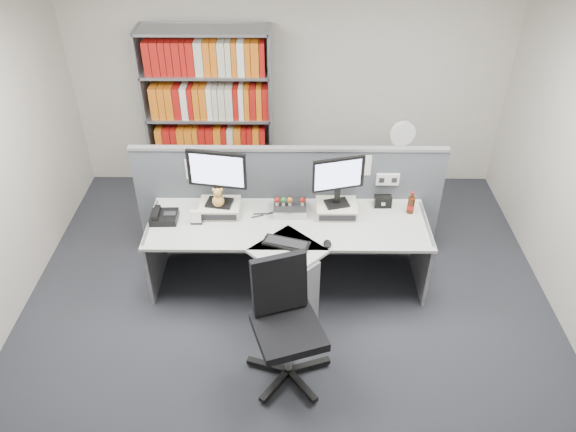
{
  "coord_description": "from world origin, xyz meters",
  "views": [
    {
      "loc": [
        0.04,
        -3.35,
        3.82
      ],
      "look_at": [
        0.0,
        0.65,
        0.92
      ],
      "focal_mm": 35.08,
      "sensor_mm": 36.0,
      "label": 1
    }
  ],
  "objects_px": {
    "desk": "(288,260)",
    "monitor_right": "(338,178)",
    "shelving_unit": "(210,119)",
    "cola_bottle": "(411,205)",
    "desktop_pc": "(290,208)",
    "desk_calendar": "(196,218)",
    "desk_phone": "(163,217)",
    "monitor_left": "(217,174)",
    "desk_fan": "(402,136)",
    "keyboard": "(286,243)",
    "mouse": "(327,244)",
    "office_chair": "(285,320)",
    "speaker": "(383,201)",
    "filing_cabinet": "(395,188)"
  },
  "relations": [
    {
      "from": "desk_calendar",
      "to": "desk_fan",
      "type": "relative_size",
      "value": 0.27
    },
    {
      "from": "desk",
      "to": "monitor_left",
      "type": "xyz_separation_m",
      "value": [
        -0.65,
        0.38,
        0.69
      ]
    },
    {
      "from": "monitor_right",
      "to": "cola_bottle",
      "type": "height_order",
      "value": "monitor_right"
    },
    {
      "from": "desk_phone",
      "to": "desk_calendar",
      "type": "distance_m",
      "value": 0.31
    },
    {
      "from": "mouse",
      "to": "office_chair",
      "type": "distance_m",
      "value": 0.84
    },
    {
      "from": "speaker",
      "to": "filing_cabinet",
      "type": "xyz_separation_m",
      "value": [
        0.3,
        0.9,
        -0.42
      ]
    },
    {
      "from": "mouse",
      "to": "desk_calendar",
      "type": "height_order",
      "value": "desk_calendar"
    },
    {
      "from": "desk",
      "to": "cola_bottle",
      "type": "xyz_separation_m",
      "value": [
        1.15,
        0.4,
        0.35
      ]
    },
    {
      "from": "desktop_pc",
      "to": "desk_calendar",
      "type": "bearing_deg",
      "value": -167.67
    },
    {
      "from": "monitor_left",
      "to": "mouse",
      "type": "height_order",
      "value": "monitor_left"
    },
    {
      "from": "mouse",
      "to": "desktop_pc",
      "type": "bearing_deg",
      "value": 122.66
    },
    {
      "from": "desk",
      "to": "monitor_right",
      "type": "height_order",
      "value": "monitor_right"
    },
    {
      "from": "monitor_left",
      "to": "office_chair",
      "type": "relative_size",
      "value": 0.52
    },
    {
      "from": "desk_calendar",
      "to": "shelving_unit",
      "type": "height_order",
      "value": "shelving_unit"
    },
    {
      "from": "desk_phone",
      "to": "speaker",
      "type": "bearing_deg",
      "value": 6.83
    },
    {
      "from": "monitor_right",
      "to": "shelving_unit",
      "type": "relative_size",
      "value": 0.25
    },
    {
      "from": "monitor_left",
      "to": "keyboard",
      "type": "bearing_deg",
      "value": -37.18
    },
    {
      "from": "monitor_right",
      "to": "desktop_pc",
      "type": "height_order",
      "value": "monitor_right"
    },
    {
      "from": "desktop_pc",
      "to": "speaker",
      "type": "bearing_deg",
      "value": 6.14
    },
    {
      "from": "monitor_left",
      "to": "shelving_unit",
      "type": "bearing_deg",
      "value": 99.84
    },
    {
      "from": "desk_phone",
      "to": "shelving_unit",
      "type": "distance_m",
      "value": 1.63
    },
    {
      "from": "speaker",
      "to": "desk_fan",
      "type": "xyz_separation_m",
      "value": [
        0.3,
        0.9,
        0.22
      ]
    },
    {
      "from": "desk_calendar",
      "to": "office_chair",
      "type": "relative_size",
      "value": 0.12
    },
    {
      "from": "monitor_left",
      "to": "desk_calendar",
      "type": "xyz_separation_m",
      "value": [
        -0.2,
        -0.16,
        -0.38
      ]
    },
    {
      "from": "desk_phone",
      "to": "desk_calendar",
      "type": "relative_size",
      "value": 1.91
    },
    {
      "from": "desk",
      "to": "desk_phone",
      "type": "bearing_deg",
      "value": 167.48
    },
    {
      "from": "monitor_left",
      "to": "monitor_right",
      "type": "relative_size",
      "value": 1.12
    },
    {
      "from": "monitor_right",
      "to": "speaker",
      "type": "bearing_deg",
      "value": 14.91
    },
    {
      "from": "desk",
      "to": "desk_fan",
      "type": "bearing_deg",
      "value": 49.38
    },
    {
      "from": "keyboard",
      "to": "cola_bottle",
      "type": "bearing_deg",
      "value": 23.02
    },
    {
      "from": "desk_calendar",
      "to": "desktop_pc",
      "type": "bearing_deg",
      "value": 12.33
    },
    {
      "from": "shelving_unit",
      "to": "office_chair",
      "type": "relative_size",
      "value": 1.88
    },
    {
      "from": "speaker",
      "to": "keyboard",
      "type": "bearing_deg",
      "value": -146.89
    },
    {
      "from": "desk_calendar",
      "to": "filing_cabinet",
      "type": "xyz_separation_m",
      "value": [
        2.05,
        1.18,
        -0.42
      ]
    },
    {
      "from": "cola_bottle",
      "to": "filing_cabinet",
      "type": "distance_m",
      "value": 1.1
    },
    {
      "from": "monitor_left",
      "to": "desk_fan",
      "type": "relative_size",
      "value": 1.16
    },
    {
      "from": "keyboard",
      "to": "speaker",
      "type": "relative_size",
      "value": 2.66
    },
    {
      "from": "desk_phone",
      "to": "desktop_pc",
      "type": "bearing_deg",
      "value": 7.34
    },
    {
      "from": "office_chair",
      "to": "desk",
      "type": "bearing_deg",
      "value": 89.04
    },
    {
      "from": "monitor_right",
      "to": "keyboard",
      "type": "relative_size",
      "value": 1.13
    },
    {
      "from": "desk",
      "to": "desktop_pc",
      "type": "bearing_deg",
      "value": 87.99
    },
    {
      "from": "keyboard",
      "to": "mouse",
      "type": "relative_size",
      "value": 3.89
    },
    {
      "from": "desktop_pc",
      "to": "desk_calendar",
      "type": "xyz_separation_m",
      "value": [
        -0.86,
        -0.19,
        0.01
      ]
    },
    {
      "from": "speaker",
      "to": "desk",
      "type": "bearing_deg",
      "value": -150.89
    },
    {
      "from": "desktop_pc",
      "to": "keyboard",
      "type": "height_order",
      "value": "desktop_pc"
    },
    {
      "from": "shelving_unit",
      "to": "mouse",
      "type": "bearing_deg",
      "value": -57.53
    },
    {
      "from": "cola_bottle",
      "to": "desk",
      "type": "bearing_deg",
      "value": -160.86
    },
    {
      "from": "desk",
      "to": "desk_phone",
      "type": "height_order",
      "value": "desk_phone"
    },
    {
      "from": "desk",
      "to": "monitor_right",
      "type": "distance_m",
      "value": 0.89
    },
    {
      "from": "desk_fan",
      "to": "monitor_right",
      "type": "bearing_deg",
      "value": -126.32
    }
  ]
}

